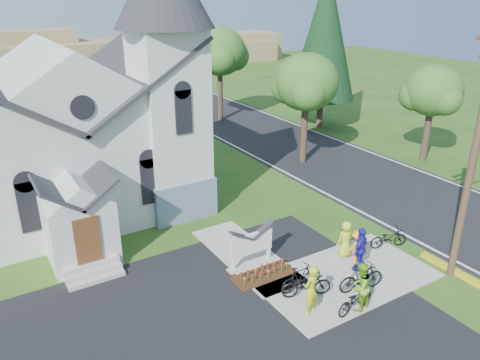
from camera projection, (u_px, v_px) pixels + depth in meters
ground at (325, 296)px, 17.46m from camera, size 120.00×120.00×0.00m
road at (293, 146)px, 34.11m from camera, size 8.00×90.00×0.02m
sidewalk at (345, 277)px, 18.56m from camera, size 7.00×4.00×0.05m
church at (75, 109)px, 22.66m from camera, size 12.35×12.00×13.00m
church_sign at (252, 244)px, 19.01m from camera, size 2.20×0.40×1.70m
flower_bed at (264, 275)px, 18.68m from camera, size 2.60×1.10×0.07m
utility_pole at (477, 146)px, 16.81m from camera, size 3.45×0.28×10.00m
tree_road_near at (307, 83)px, 29.04m from camera, size 4.00×4.00×7.05m
tree_road_mid at (220, 52)px, 38.53m from camera, size 4.40×4.40×7.80m
tree_road_far at (433, 91)px, 29.49m from camera, size 3.60×3.60×6.30m
conifer at (325, 34)px, 36.08m from camera, size 5.20×5.20×12.40m
distant_hills at (66, 56)px, 62.67m from camera, size 61.00×10.00×5.60m
cyclist_0 at (311, 290)px, 16.17m from camera, size 0.79×0.64×1.88m
bike_0 at (306, 284)px, 17.23m from camera, size 2.01×1.29×1.00m
cyclist_1 at (360, 287)px, 16.37m from camera, size 1.04×0.89×1.86m
bike_1 at (300, 278)px, 17.59m from camera, size 1.72×0.51×1.03m
cyclist_2 at (360, 249)px, 18.70m from camera, size 1.20×0.87×1.89m
bike_2 at (355, 299)px, 16.46m from camera, size 1.88×0.88×0.95m
cyclist_3 at (357, 248)px, 19.11m from camera, size 1.14×0.85×1.56m
bike_3 at (361, 277)px, 17.52m from camera, size 1.95×0.89×1.13m
cyclist_4 at (346, 239)px, 19.72m from camera, size 0.81×0.54×1.62m
bike_4 at (388, 238)px, 20.52m from camera, size 1.83×1.08×0.91m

